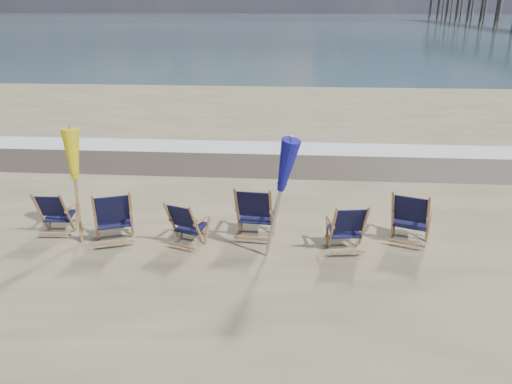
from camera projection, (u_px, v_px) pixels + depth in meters
ocean at (294, 21)px, 126.31m from camera, size 400.00×400.00×0.00m
surf_foam at (272, 148)px, 14.61m from camera, size 200.00×1.40×0.01m
wet_sand_strip at (269, 163)px, 13.21m from camera, size 200.00×2.60×0.00m
beach_chair_0 at (67, 214)px, 8.86m from camera, size 0.59×0.65×0.89m
beach_chair_1 at (131, 216)px, 8.57m from camera, size 0.90×0.95×1.05m
beach_chair_2 at (196, 227)px, 8.34m from camera, size 0.75×0.79×0.88m
beach_chair_3 at (271, 214)px, 8.62m from camera, size 0.74×0.82×1.07m
beach_chair_4 at (364, 228)px, 8.24m from camera, size 0.69×0.76×0.93m
beach_chair_5 at (428, 221)px, 8.38m from camera, size 0.88×0.93×1.04m
umbrella_yellow at (73, 161)px, 8.32m from camera, size 0.30×0.30×2.00m
umbrella_blue at (278, 169)px, 7.65m from camera, size 0.30×0.30×2.09m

